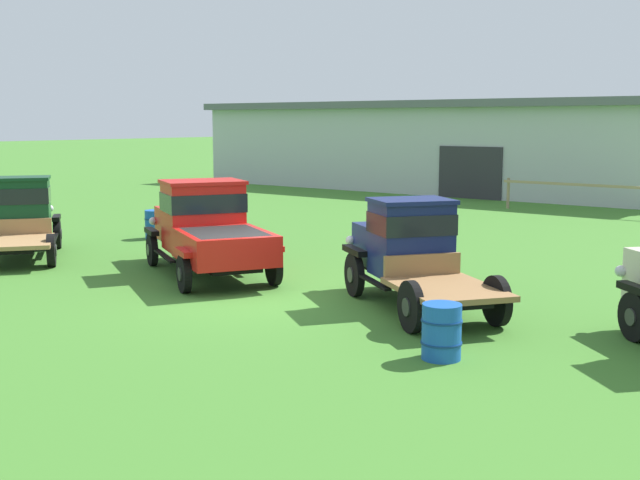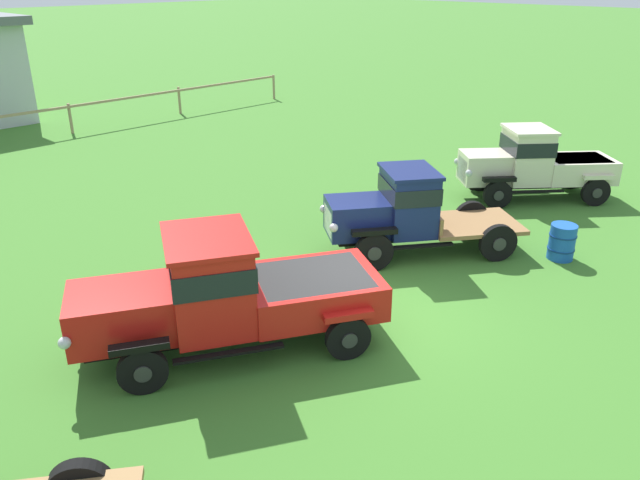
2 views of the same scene
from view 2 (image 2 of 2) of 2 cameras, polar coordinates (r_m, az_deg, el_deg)
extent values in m
plane|color=#3D7528|center=(12.50, 5.34, -6.76)|extent=(240.00, 240.00, 0.00)
cylinder|color=#997F60|center=(28.32, -21.85, 10.26)|extent=(0.12, 0.12, 1.25)
cylinder|color=#997F60|center=(30.98, -12.73, 12.35)|extent=(0.12, 0.12, 1.25)
cylinder|color=#997F60|center=(33.98, -4.25, 13.77)|extent=(0.12, 0.12, 1.25)
cube|color=#997F60|center=(29.25, -17.44, 12.24)|extent=(17.23, 0.08, 0.10)
cylinder|color=black|center=(10.51, -15.91, -11.46)|extent=(0.78, 0.53, 0.81)
cylinder|color=#2D2D2D|center=(10.43, -15.89, -11.75)|extent=(0.26, 0.16, 0.28)
cylinder|color=black|center=(12.21, -16.19, -6.27)|extent=(0.78, 0.53, 0.81)
cylinder|color=#2D2D2D|center=(12.29, -16.20, -6.06)|extent=(0.26, 0.16, 0.28)
cylinder|color=black|center=(10.95, 2.57, -8.95)|extent=(0.78, 0.53, 0.81)
cylinder|color=#2D2D2D|center=(10.87, 2.73, -9.20)|extent=(0.26, 0.16, 0.28)
cylinder|color=black|center=(12.59, -0.34, -4.32)|extent=(0.78, 0.53, 0.81)
cylinder|color=#2D2D2D|center=(12.66, -0.46, -4.13)|extent=(0.26, 0.16, 0.28)
cube|color=black|center=(11.37, -8.11, -7.38)|extent=(4.87, 3.37, 0.12)
cube|color=red|center=(11.09, -17.71, -6.38)|extent=(2.18, 2.05, 0.83)
cube|color=silver|center=(11.18, -21.95, -7.00)|extent=(0.58, 0.98, 0.62)
sphere|color=silver|center=(10.51, -22.33, -8.70)|extent=(0.20, 0.20, 0.20)
sphere|color=silver|center=(11.81, -21.80, -4.98)|extent=(0.20, 0.20, 0.20)
cube|color=black|center=(10.27, -16.18, -9.37)|extent=(0.91, 0.63, 0.12)
cube|color=black|center=(12.00, -16.43, -4.38)|extent=(0.91, 0.63, 0.12)
cube|color=red|center=(10.93, -10.02, -3.81)|extent=(1.99, 2.16, 1.56)
cube|color=black|center=(10.78, -10.15, -2.15)|extent=(2.06, 2.22, 0.44)
cube|color=red|center=(10.59, -10.32, 0.14)|extent=(2.15, 2.30, 0.08)
cube|color=black|center=(10.54, -8.30, -10.23)|extent=(1.67, 1.02, 0.05)
cube|color=black|center=(12.20, -9.70, -5.32)|extent=(1.67, 1.02, 0.05)
cube|color=red|center=(11.44, -0.68, -4.69)|extent=(2.96, 2.75, 0.65)
cube|color=black|center=(11.30, -0.69, -3.37)|extent=(2.49, 2.32, 0.06)
cube|color=red|center=(10.71, 2.62, -6.89)|extent=(0.87, 0.61, 0.12)
cube|color=red|center=(12.38, -0.35, -2.45)|extent=(0.87, 0.61, 0.12)
cylinder|color=black|center=(14.04, 4.93, -1.13)|extent=(0.82, 0.64, 0.90)
cylinder|color=#2D2D2D|center=(13.96, 5.02, -1.27)|extent=(0.27, 0.21, 0.32)
cylinder|color=black|center=(15.48, 3.42, 1.31)|extent=(0.82, 0.64, 0.90)
cylinder|color=#2D2D2D|center=(15.56, 3.34, 1.43)|extent=(0.27, 0.21, 0.32)
cylinder|color=black|center=(15.05, 15.96, -0.26)|extent=(0.82, 0.64, 0.90)
cylinder|color=#2D2D2D|center=(14.97, 16.10, -0.40)|extent=(0.27, 0.21, 0.32)
cylinder|color=black|center=(16.40, 13.60, 1.96)|extent=(0.82, 0.64, 0.90)
cylinder|color=#2D2D2D|center=(16.47, 13.49, 2.07)|extent=(0.27, 0.21, 0.32)
cube|color=black|center=(15.12, 9.39, 0.81)|extent=(4.00, 3.21, 0.12)
cube|color=#141E51|center=(14.50, 3.40, 2.12)|extent=(1.78, 1.73, 0.83)
cube|color=silver|center=(14.38, 0.82, 1.80)|extent=(0.56, 0.76, 0.62)
sphere|color=silver|center=(13.81, 1.26, 1.13)|extent=(0.20, 0.20, 0.20)
sphere|color=silver|center=(14.91, 0.35, 2.86)|extent=(0.20, 0.20, 0.20)
cube|color=black|center=(13.84, 5.00, 0.76)|extent=(0.96, 0.76, 0.12)
cube|color=black|center=(15.30, 3.46, 3.05)|extent=(0.96, 0.76, 0.12)
cube|color=#141E51|center=(14.72, 8.08, 3.46)|extent=(1.69, 1.78, 1.41)
cube|color=black|center=(14.61, 8.15, 4.63)|extent=(1.74, 1.83, 0.40)
cube|color=#141E51|center=(14.48, 8.25, 6.24)|extent=(1.82, 1.89, 0.08)
cube|color=black|center=(14.35, 9.26, -0.54)|extent=(1.29, 0.98, 0.05)
cube|color=black|center=(15.73, 7.42, 1.76)|extent=(1.29, 0.98, 0.05)
cube|color=olive|center=(15.51, 13.69, 1.48)|extent=(2.75, 2.62, 0.10)
cube|color=olive|center=(15.05, 10.06, 2.05)|extent=(0.96, 1.30, 0.44)
cylinder|color=black|center=(18.48, 15.93, 4.01)|extent=(0.72, 0.66, 0.82)
cylinder|color=#2D2D2D|center=(18.39, 16.03, 3.91)|extent=(0.23, 0.21, 0.29)
cylinder|color=black|center=(19.88, 14.45, 5.52)|extent=(0.72, 0.66, 0.82)
cylinder|color=#2D2D2D|center=(19.97, 14.37, 5.61)|extent=(0.23, 0.21, 0.29)
cylinder|color=black|center=(19.65, 23.89, 4.02)|extent=(0.72, 0.66, 0.82)
cylinder|color=#2D2D2D|center=(19.57, 24.02, 3.93)|extent=(0.23, 0.21, 0.29)
cylinder|color=black|center=(20.98, 22.00, 5.47)|extent=(0.72, 0.66, 0.82)
cylinder|color=#2D2D2D|center=(21.06, 21.89, 5.55)|extent=(0.23, 0.21, 0.29)
cube|color=black|center=(19.64, 18.98, 5.01)|extent=(3.65, 3.35, 0.12)
cube|color=beige|center=(18.94, 14.78, 6.44)|extent=(1.71, 1.69, 0.87)
cube|color=silver|center=(18.76, 12.95, 6.32)|extent=(0.61, 0.69, 0.65)
sphere|color=silver|center=(18.20, 13.45, 5.96)|extent=(0.20, 0.20, 0.20)
sphere|color=silver|center=(19.28, 12.44, 7.02)|extent=(0.20, 0.20, 0.20)
cube|color=black|center=(18.34, 16.08, 5.36)|extent=(0.84, 0.77, 0.12)
cube|color=black|center=(19.75, 14.59, 6.78)|extent=(0.84, 0.77, 0.12)
cube|color=beige|center=(19.29, 18.33, 7.29)|extent=(1.75, 1.78, 1.50)
cube|color=black|center=(19.20, 18.46, 8.26)|extent=(1.81, 1.83, 0.42)
cube|color=beige|center=(19.10, 18.63, 9.56)|extent=(1.88, 1.90, 0.08)
cube|color=black|center=(18.89, 19.17, 4.21)|extent=(1.28, 1.14, 0.05)
cube|color=black|center=(20.23, 17.55, 5.66)|extent=(1.28, 1.14, 0.05)
cube|color=beige|center=(20.04, 22.35, 6.06)|extent=(2.46, 2.41, 0.67)
cube|color=black|center=(19.96, 22.49, 6.89)|extent=(2.08, 2.03, 0.06)
cube|color=beige|center=(19.52, 24.11, 5.29)|extent=(0.81, 0.74, 0.12)
cube|color=beige|center=(20.85, 22.19, 6.66)|extent=(0.81, 0.74, 0.12)
cylinder|color=#1951B2|center=(15.66, 21.25, -0.16)|extent=(0.60, 0.60, 0.85)
cylinder|color=navy|center=(15.59, 21.34, 0.42)|extent=(0.63, 0.63, 0.03)
cylinder|color=navy|center=(15.72, 21.16, -0.72)|extent=(0.63, 0.63, 0.03)
camera|label=1|loc=(20.17, 58.52, 4.60)|focal=45.00mm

